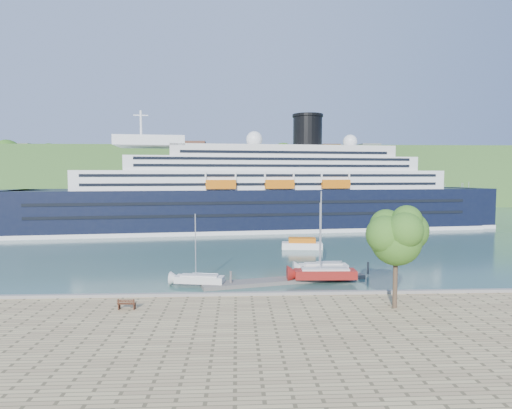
{
  "coord_description": "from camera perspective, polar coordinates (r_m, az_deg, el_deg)",
  "views": [
    {
      "loc": [
        -2.93,
        -40.96,
        12.69
      ],
      "look_at": [
        0.29,
        30.0,
        7.73
      ],
      "focal_mm": 30.0,
      "sensor_mm": 36.0,
      "label": 1
    }
  ],
  "objects": [
    {
      "name": "ground",
      "position": [
        42.98,
        1.47,
        -13.18
      ],
      "size": [
        400.0,
        400.0,
        0.0
      ],
      "primitive_type": "plane",
      "color": "#2D5149",
      "rests_on": "ground"
    },
    {
      "name": "far_hillside",
      "position": [
        185.98,
        -1.7,
        3.78
      ],
      "size": [
        400.0,
        50.0,
        24.0
      ],
      "primitive_type": "cube",
      "color": "#365C24",
      "rests_on": "ground"
    },
    {
      "name": "quay_coping",
      "position": [
        42.46,
        1.49,
        -11.78
      ],
      "size": [
        220.0,
        0.5,
        0.3
      ],
      "primitive_type": "cube",
      "color": "slate",
      "rests_on": "promenade"
    },
    {
      "name": "cruise_ship",
      "position": [
        98.33,
        -0.22,
        4.4
      ],
      "size": [
        120.42,
        31.22,
        26.77
      ],
      "primitive_type": null,
      "rotation": [
        0.0,
        0.0,
        0.12
      ],
      "color": "black",
      "rests_on": "ground"
    },
    {
      "name": "park_bench",
      "position": [
        39.77,
        -16.85,
        -12.51
      ],
      "size": [
        1.62,
        0.72,
        1.02
      ],
      "primitive_type": null,
      "rotation": [
        0.0,
        0.0,
        -0.04
      ],
      "color": "#452413",
      "rests_on": "promenade"
    },
    {
      "name": "promenade_tree",
      "position": [
        39.48,
        18.14,
        -6.14
      ],
      "size": [
        5.89,
        5.89,
        9.76
      ],
      "primitive_type": null,
      "color": "#285917",
      "rests_on": "promenade"
    },
    {
      "name": "floating_pontoon",
      "position": [
        51.38,
        3.96,
        -10.06
      ],
      "size": [
        19.9,
        7.27,
        0.44
      ],
      "primitive_type": null,
      "rotation": [
        0.0,
        0.0,
        0.25
      ],
      "color": "slate",
      "rests_on": "ground"
    },
    {
      "name": "sailboat_white_near",
      "position": [
        49.02,
        -7.58,
        -6.3
      ],
      "size": [
        6.34,
        2.8,
        7.92
      ],
      "primitive_type": null,
      "rotation": [
        0.0,
        0.0,
        -0.18
      ],
      "color": "silver",
      "rests_on": "ground"
    },
    {
      "name": "sailboat_red",
      "position": [
        50.71,
        9.24,
        -4.62
      ],
      "size": [
        8.01,
        2.41,
        10.28
      ],
      "primitive_type": null,
      "rotation": [
        0.0,
        0.0,
        -0.03
      ],
      "color": "maroon",
      "rests_on": "ground"
    },
    {
      "name": "sailboat_white_far",
      "position": [
        54.97,
        8.99,
        -4.75
      ],
      "size": [
        6.78,
        1.9,
        8.75
      ],
      "primitive_type": null,
      "rotation": [
        0.0,
        0.0,
        0.0
      ],
      "color": "silver",
      "rests_on": "ground"
    },
    {
      "name": "tender_launch",
      "position": [
        73.91,
        6.16,
        -5.16
      ],
      "size": [
        7.16,
        3.15,
        1.92
      ],
      "primitive_type": null,
      "rotation": [
        0.0,
        0.0,
        -0.12
      ],
      "color": "#CA600B",
      "rests_on": "ground"
    }
  ]
}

